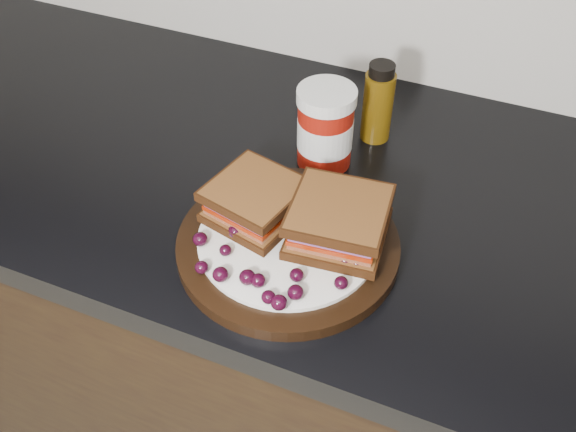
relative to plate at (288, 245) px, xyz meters
name	(u,v)px	position (x,y,z in m)	size (l,w,h in m)	color
base_cabinets	(311,364)	(-0.01, 0.14, -0.48)	(3.96, 0.58, 0.86)	black
countertop	(319,192)	(-0.01, 0.14, -0.03)	(3.98, 0.60, 0.04)	black
plate	(288,245)	(0.00, 0.00, 0.00)	(0.28, 0.28, 0.02)	black
sandwich_left	(255,201)	(-0.05, 0.02, 0.04)	(0.11, 0.11, 0.05)	brown
sandwich_right	(339,221)	(0.06, 0.02, 0.04)	(0.12, 0.12, 0.05)	brown
grape_0	(200,239)	(-0.09, -0.05, 0.02)	(0.02, 0.02, 0.02)	black
grape_1	(225,250)	(-0.06, -0.06, 0.02)	(0.02, 0.02, 0.01)	black
grape_2	(202,267)	(-0.07, -0.09, 0.02)	(0.02, 0.02, 0.02)	black
grape_3	(220,274)	(-0.05, -0.09, 0.02)	(0.02, 0.02, 0.02)	black
grape_4	(247,277)	(-0.02, -0.09, 0.02)	(0.02, 0.02, 0.02)	black
grape_5	(258,280)	(0.00, -0.08, 0.02)	(0.02, 0.02, 0.02)	black
grape_6	(268,297)	(0.02, -0.10, 0.02)	(0.02, 0.02, 0.02)	black
grape_7	(279,302)	(0.03, -0.11, 0.02)	(0.02, 0.02, 0.02)	black
grape_8	(296,292)	(0.04, -0.08, 0.02)	(0.02, 0.02, 0.02)	black
grape_9	(297,275)	(0.04, -0.06, 0.02)	(0.02, 0.02, 0.02)	black
grape_10	(341,283)	(0.09, -0.05, 0.02)	(0.02, 0.02, 0.02)	black
grape_11	(346,260)	(0.08, -0.02, 0.02)	(0.02, 0.02, 0.02)	black
grape_12	(357,263)	(0.09, -0.02, 0.02)	(0.02, 0.02, 0.02)	black
grape_13	(358,237)	(0.08, 0.03, 0.02)	(0.02, 0.02, 0.02)	black
grape_14	(357,233)	(0.08, 0.03, 0.02)	(0.02, 0.02, 0.01)	black
grape_15	(332,228)	(0.05, 0.03, 0.02)	(0.02, 0.02, 0.02)	black
grape_16	(258,196)	(-0.06, 0.04, 0.02)	(0.02, 0.02, 0.02)	black
grape_17	(253,198)	(-0.07, 0.04, 0.02)	(0.02, 0.02, 0.02)	black
grape_18	(227,203)	(-0.09, 0.02, 0.02)	(0.02, 0.02, 0.02)	black
grape_19	(224,210)	(-0.09, 0.01, 0.02)	(0.02, 0.02, 0.02)	black
grape_20	(235,231)	(-0.06, -0.02, 0.02)	(0.02, 0.02, 0.02)	black
grape_21	(257,212)	(-0.05, 0.02, 0.02)	(0.02, 0.02, 0.01)	black
grape_22	(257,212)	(-0.05, 0.02, 0.02)	(0.02, 0.02, 0.01)	black
grape_23	(231,203)	(-0.09, 0.02, 0.02)	(0.02, 0.02, 0.02)	black
condiment_jar	(325,127)	(-0.02, 0.18, 0.05)	(0.08, 0.08, 0.12)	maroon
oil_bottle	(378,102)	(0.03, 0.27, 0.05)	(0.04, 0.04, 0.12)	#513808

